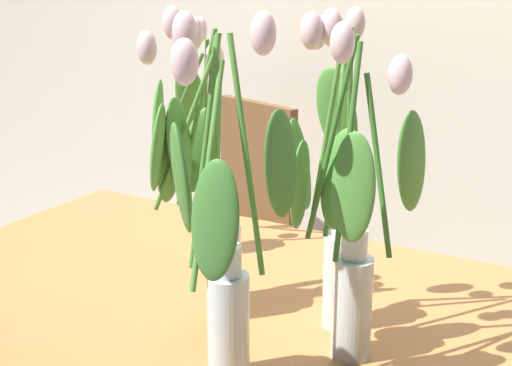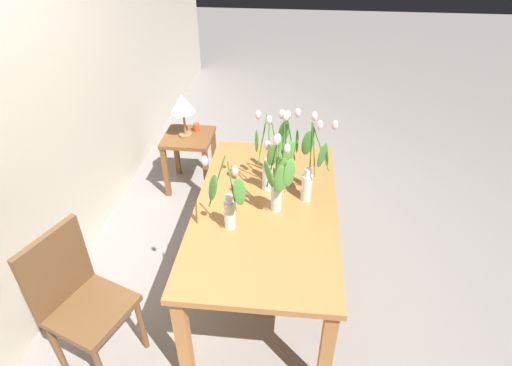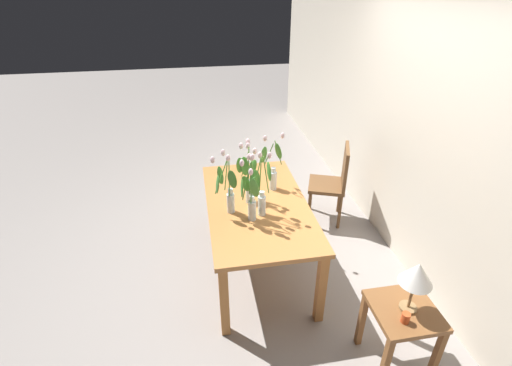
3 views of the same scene
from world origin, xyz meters
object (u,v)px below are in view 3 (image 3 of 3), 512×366
(tulip_vase_4, at_px, (261,192))
(dining_chair, at_px, (334,180))
(tulip_vase_3, at_px, (227,191))
(tulip_vase_0, at_px, (248,178))
(side_table, at_px, (402,321))
(dining_table, at_px, (257,211))
(tulip_vase_1, at_px, (250,198))
(table_lamp, at_px, (417,275))
(pillar_candle, at_px, (406,318))
(tulip_vase_2, at_px, (273,170))

(tulip_vase_4, relative_size, dining_chair, 0.63)
(tulip_vase_3, bearing_deg, tulip_vase_0, 131.59)
(tulip_vase_3, relative_size, side_table, 1.06)
(dining_table, bearing_deg, tulip_vase_1, -22.65)
(tulip_vase_1, bearing_deg, tulip_vase_3, -128.22)
(tulip_vase_4, xyz_separation_m, table_lamp, (1.04, 0.84, -0.10))
(tulip_vase_3, xyz_separation_m, pillar_candle, (1.20, 1.03, -0.37))
(tulip_vase_2, xyz_separation_m, table_lamp, (1.46, 0.64, -0.07))
(tulip_vase_4, distance_m, pillar_candle, 1.42)
(dining_chair, bearing_deg, tulip_vase_4, -50.50)
(dining_table, height_order, tulip_vase_2, tulip_vase_2)
(tulip_vase_3, bearing_deg, tulip_vase_1, 51.78)
(tulip_vase_4, xyz_separation_m, dining_chair, (-0.82, 1.00, -0.44))
(tulip_vase_1, distance_m, tulip_vase_2, 0.58)
(table_lamp, bearing_deg, tulip_vase_2, -156.33)
(table_lamp, bearing_deg, pillar_candle, -38.27)
(tulip_vase_2, bearing_deg, tulip_vase_3, -52.02)
(dining_table, height_order, side_table, dining_table)
(dining_table, relative_size, tulip_vase_4, 2.75)
(dining_table, height_order, tulip_vase_4, tulip_vase_4)
(tulip_vase_2, height_order, dining_chair, tulip_vase_2)
(tulip_vase_2, distance_m, dining_chair, 0.98)
(tulip_vase_1, relative_size, tulip_vase_4, 0.99)
(dining_table, height_order, pillar_candle, dining_table)
(tulip_vase_1, bearing_deg, table_lamp, 44.34)
(tulip_vase_3, bearing_deg, dining_chair, 120.90)
(side_table, bearing_deg, dining_table, -145.95)
(side_table, bearing_deg, pillar_candle, -31.35)
(dining_chair, bearing_deg, tulip_vase_3, -59.10)
(tulip_vase_4, relative_size, table_lamp, 1.46)
(tulip_vase_0, distance_m, dining_chair, 1.29)
(tulip_vase_0, relative_size, tulip_vase_1, 1.00)
(side_table, bearing_deg, tulip_vase_1, -136.36)
(tulip_vase_4, bearing_deg, table_lamp, 38.90)
(tulip_vase_0, height_order, side_table, tulip_vase_0)
(tulip_vase_0, height_order, tulip_vase_4, tulip_vase_4)
(dining_table, height_order, tulip_vase_0, tulip_vase_0)
(dining_table, height_order, table_lamp, table_lamp)
(dining_table, relative_size, pillar_candle, 21.33)
(dining_table, distance_m, tulip_vase_4, 0.36)
(tulip_vase_4, bearing_deg, tulip_vase_0, -163.22)
(dining_table, bearing_deg, table_lamp, 34.76)
(dining_chair, bearing_deg, tulip_vase_1, -50.86)
(dining_chair, height_order, table_lamp, table_lamp)
(tulip_vase_0, relative_size, dining_chair, 0.62)
(side_table, xyz_separation_m, table_lamp, (-0.00, 0.02, 0.42))
(tulip_vase_2, bearing_deg, pillar_candle, 19.74)
(dining_chair, xyz_separation_m, table_lamp, (1.86, -0.16, 0.33))
(tulip_vase_2, bearing_deg, dining_chair, 116.18)
(dining_table, xyz_separation_m, table_lamp, (1.21, 0.84, 0.21))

